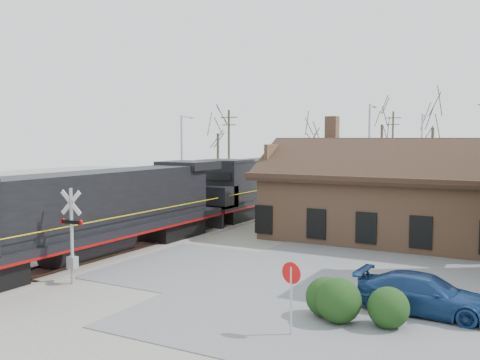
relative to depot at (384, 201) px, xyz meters
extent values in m
plane|color=gray|center=(-11.99, -12.00, -2.41)|extent=(140.00, 140.00, 0.00)
cube|color=slate|center=(-11.99, -12.00, -2.39)|extent=(60.00, 9.00, 0.03)
cube|color=slate|center=(6.01, -8.00, -2.39)|extent=(22.00, 26.00, 0.03)
cube|color=gray|center=(-11.99, 3.00, -2.35)|extent=(3.40, 90.00, 0.12)
cube|color=#473323|center=(-12.71, 3.00, -2.24)|extent=(0.08, 90.00, 0.14)
cube|color=#473323|center=(-11.27, 3.00, -2.24)|extent=(0.08, 90.00, 0.14)
cube|color=gray|center=(-16.49, 3.00, -2.35)|extent=(3.40, 90.00, 0.12)
cube|color=#473323|center=(-17.21, 3.00, -2.24)|extent=(0.08, 90.00, 0.14)
cube|color=#473323|center=(-15.77, 3.00, -2.24)|extent=(0.08, 90.00, 0.14)
cube|color=#8E6549|center=(0.01, 0.00, -0.41)|extent=(14.00, 8.00, 4.00)
cube|color=black|center=(0.01, 0.00, 1.69)|extent=(15.20, 9.20, 0.30)
cube|color=black|center=(0.01, -2.30, 2.69)|extent=(15.00, 4.71, 2.66)
cube|color=black|center=(0.01, 2.30, 2.69)|extent=(15.00, 4.71, 2.66)
cube|color=#8E6549|center=(-3.99, 1.50, 4.39)|extent=(0.80, 0.80, 2.20)
cube|color=black|center=(-11.99, -6.49, -1.81)|extent=(2.70, 4.33, 1.08)
cube|color=black|center=(-11.99, -13.52, -0.95)|extent=(3.24, 21.63, 0.38)
cube|color=maroon|center=(-11.99, -13.52, -1.18)|extent=(3.26, 21.63, 0.13)
cube|color=black|center=(-11.99, -12.17, 0.73)|extent=(2.81, 15.68, 3.03)
cube|color=black|center=(-11.99, 1.58, -1.81)|extent=(2.70, 4.33, 1.08)
cube|color=black|center=(-11.99, 15.64, -1.81)|extent=(2.70, 4.33, 1.08)
cube|color=black|center=(-11.99, 8.61, -0.95)|extent=(3.24, 21.63, 0.38)
cube|color=maroon|center=(-11.99, 8.61, -1.18)|extent=(3.26, 21.63, 0.13)
cube|color=black|center=(-11.99, 9.96, 0.73)|extent=(2.81, 15.68, 3.03)
cube|color=black|center=(-11.99, 0.61, 0.73)|extent=(3.24, 3.03, 3.03)
cube|color=black|center=(-11.99, -1.23, -0.19)|extent=(3.24, 1.95, 1.51)
cube|color=black|center=(-11.99, -2.31, -1.81)|extent=(3.03, 0.25, 1.08)
cylinder|color=#A5A8AD|center=(-9.41, -17.17, -0.29)|extent=(0.15, 0.15, 4.24)
cube|color=silver|center=(-9.41, -17.17, 1.19)|extent=(1.11, 0.14, 1.11)
cube|color=silver|center=(-9.41, -17.17, 1.19)|extent=(1.11, 0.14, 1.11)
cube|color=black|center=(-9.41, -17.17, 0.35)|extent=(0.96, 0.23, 0.16)
cylinder|color=#B20C0C|center=(-9.88, -17.21, 0.35)|extent=(0.26, 0.10, 0.25)
cylinder|color=#B20C0C|center=(-8.93, -17.13, 0.35)|extent=(0.26, 0.10, 0.25)
cube|color=#A5A8AD|center=(-9.41, -17.17, -1.45)|extent=(0.42, 0.32, 0.53)
cylinder|color=#A5A8AD|center=(-19.17, -6.57, -0.30)|extent=(0.15, 0.15, 4.21)
cube|color=silver|center=(-19.17, -6.57, 1.17)|extent=(1.08, 0.27, 1.10)
cube|color=silver|center=(-19.17, -6.57, 1.17)|extent=(1.08, 0.27, 1.10)
cube|color=black|center=(-19.17, -6.57, 0.33)|extent=(0.96, 0.34, 0.16)
cylinder|color=#B20C0C|center=(-18.71, -6.66, 0.33)|extent=(0.26, 0.13, 0.25)
cylinder|color=#B20C0C|center=(-19.63, -6.47, 0.33)|extent=(0.26, 0.13, 0.25)
cube|color=#A5A8AD|center=(-19.17, -6.57, -1.46)|extent=(0.42, 0.32, 0.53)
cylinder|color=#A5A8AD|center=(1.48, -18.25, -1.27)|extent=(0.08, 0.08, 2.27)
cylinder|color=#B20C0C|center=(1.48, -18.25, -0.34)|extent=(0.71, 0.20, 0.72)
imported|color=navy|center=(4.92, -13.93, -1.68)|extent=(5.08, 2.28, 1.44)
sphere|color=black|center=(1.85, -15.97, -1.68)|extent=(1.44, 1.44, 1.44)
sphere|color=black|center=(2.46, -16.38, -1.62)|extent=(1.58, 1.58, 1.58)
sphere|color=black|center=(4.10, -16.06, -1.70)|extent=(1.41, 1.41, 1.41)
cylinder|color=#A5A8AD|center=(-19.66, 5.93, 1.82)|extent=(0.18, 0.18, 8.45)
cylinder|color=#A5A8AD|center=(-19.66, 6.83, 5.94)|extent=(0.12, 1.80, 0.12)
cube|color=#A5A8AD|center=(-19.66, 7.63, 5.84)|extent=(0.25, 0.50, 0.12)
cylinder|color=#A5A8AD|center=(-3.86, 10.59, 2.21)|extent=(0.18, 0.18, 9.24)
cylinder|color=#A5A8AD|center=(-3.86, 11.49, 6.73)|extent=(0.12, 1.80, 0.12)
cube|color=#A5A8AD|center=(-3.86, 12.29, 6.63)|extent=(0.25, 0.50, 0.12)
cylinder|color=#A5A8AD|center=(-1.87, 23.43, 2.03)|extent=(0.18, 0.18, 8.87)
cylinder|color=#A5A8AD|center=(-1.87, 24.33, 6.36)|extent=(0.12, 1.80, 0.12)
cube|color=#A5A8AD|center=(-1.87, 25.13, 6.26)|extent=(0.25, 0.50, 0.12)
cylinder|color=#382D23|center=(-20.20, 15.44, 2.29)|extent=(0.24, 0.24, 9.39)
cube|color=#382D23|center=(-20.20, 15.44, 6.19)|extent=(2.00, 0.10, 0.10)
cube|color=#382D23|center=(-20.20, 15.44, 5.39)|extent=(1.60, 0.10, 0.10)
cylinder|color=#382D23|center=(-7.03, 33.19, 2.43)|extent=(0.24, 0.24, 9.68)
cube|color=#382D23|center=(-7.03, 33.19, 6.47)|extent=(2.00, 0.10, 0.10)
cube|color=#382D23|center=(-7.03, 33.19, 5.67)|extent=(1.60, 0.10, 0.10)
cylinder|color=#382D23|center=(-25.47, 21.95, 1.08)|extent=(0.32, 0.32, 6.97)
cylinder|color=#382D23|center=(-15.70, 27.91, 0.51)|extent=(0.32, 0.32, 5.83)
cylinder|color=#382D23|center=(-8.58, 34.00, 1.65)|extent=(0.32, 0.32, 8.11)
cylinder|color=#382D23|center=(-1.49, 27.81, 1.38)|extent=(0.32, 0.32, 7.58)
camera|label=1|loc=(8.15, -33.92, 4.01)|focal=40.00mm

